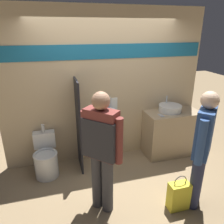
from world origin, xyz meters
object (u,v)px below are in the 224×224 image
urinal_near_counter (110,120)px  person_in_vest (102,146)px  sink_basin (170,108)px  toilet (46,159)px  cell_phone (161,115)px  shopping_bag (179,196)px  person_with_lanyard (202,147)px

urinal_near_counter → person_in_vest: person_in_vest is taller
sink_basin → person_in_vest: bearing=-145.4°
urinal_near_counter → toilet: (-1.17, -0.19, -0.51)m
person_in_vest → toilet: bearing=-7.9°
cell_phone → shopping_bag: 1.44m
person_with_lanyard → toilet: bearing=103.1°
toilet → person_with_lanyard: (2.00, -1.26, 0.62)m
shopping_bag → person_with_lanyard: bearing=5.0°
person_in_vest → shopping_bag: person_in_vest is taller
sink_basin → shopping_bag: sink_basin is taller
sink_basin → urinal_near_counter: urinal_near_counter is taller
person_with_lanyard → person_in_vest: bearing=122.8°
shopping_bag → toilet: bearing=143.5°
sink_basin → toilet: 2.41m
urinal_near_counter → toilet: urinal_near_counter is taller
urinal_near_counter → sink_basin: bearing=-3.8°
toilet → urinal_near_counter: bearing=9.1°
sink_basin → shopping_bag: size_ratio=0.80×
cell_phone → toilet: size_ratio=0.17×
sink_basin → person_in_vest: person_in_vest is taller
urinal_near_counter → shopping_bag: bearing=-68.9°
toilet → person_with_lanyard: person_with_lanyard is taller
urinal_near_counter → shopping_bag: (0.57, -1.47, -0.59)m
urinal_near_counter → person_with_lanyard: bearing=-59.9°
person_in_vest → shopping_bag: bearing=-151.8°
sink_basin → shopping_bag: 1.68m
cell_phone → person_with_lanyard: person_with_lanyard is taller
urinal_near_counter → shopping_bag: 1.68m
person_with_lanyard → shopping_bag: 0.76m
sink_basin → person_with_lanyard: (-0.31, -1.37, -0.02)m
cell_phone → person_in_vest: (-1.32, -0.93, 0.09)m
urinal_near_counter → shopping_bag: size_ratio=2.27×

